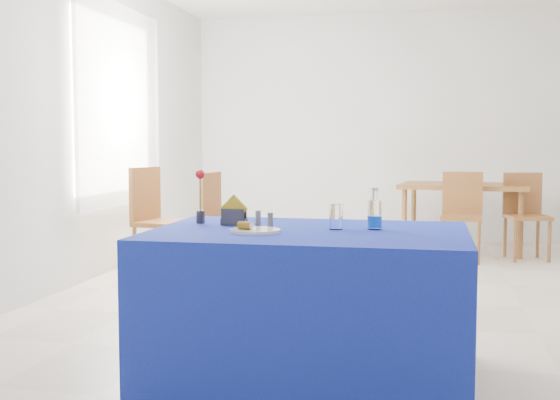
{
  "coord_description": "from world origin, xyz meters",
  "views": [
    {
      "loc": [
        0.41,
        -5.35,
        1.21
      ],
      "look_at": [
        -0.31,
        -1.93,
        0.92
      ],
      "focal_mm": 45.0,
      "sensor_mm": 36.0,
      "label": 1
    }
  ],
  "objects_px": {
    "blue_table": "(308,303)",
    "oak_table": "(464,191)",
    "plate": "(255,231)",
    "chair_win_a": "(156,214)",
    "chair_bg_right": "(525,209)",
    "chair_win_b": "(221,213)",
    "water_bottle": "(375,216)",
    "chair_bg_left": "(462,210)"
  },
  "relations": [
    {
      "from": "plate",
      "to": "chair_win_a",
      "type": "bearing_deg",
      "value": 121.46
    },
    {
      "from": "water_bottle",
      "to": "chair_win_b",
      "type": "relative_size",
      "value": 0.23
    },
    {
      "from": "chair_bg_right",
      "to": "chair_bg_left",
      "type": "bearing_deg",
      "value": -170.16
    },
    {
      "from": "chair_bg_right",
      "to": "chair_win_b",
      "type": "bearing_deg",
      "value": -167.78
    },
    {
      "from": "chair_win_a",
      "to": "chair_win_b",
      "type": "height_order",
      "value": "chair_win_a"
    },
    {
      "from": "oak_table",
      "to": "chair_win_b",
      "type": "relative_size",
      "value": 1.58
    },
    {
      "from": "blue_table",
      "to": "chair_win_a",
      "type": "xyz_separation_m",
      "value": [
        -1.79,
        2.39,
        0.19
      ]
    },
    {
      "from": "chair_win_a",
      "to": "oak_table",
      "type": "bearing_deg",
      "value": -41.68
    },
    {
      "from": "oak_table",
      "to": "chair_bg_left",
      "type": "height_order",
      "value": "chair_bg_left"
    },
    {
      "from": "chair_bg_left",
      "to": "chair_win_b",
      "type": "relative_size",
      "value": 0.98
    },
    {
      "from": "blue_table",
      "to": "chair_bg_left",
      "type": "xyz_separation_m",
      "value": [
        0.95,
        3.86,
        0.14
      ]
    },
    {
      "from": "oak_table",
      "to": "chair_bg_right",
      "type": "distance_m",
      "value": 0.72
    },
    {
      "from": "chair_bg_left",
      "to": "chair_win_b",
      "type": "xyz_separation_m",
      "value": [
        -2.28,
        -0.99,
        0.01
      ]
    },
    {
      "from": "chair_bg_left",
      "to": "plate",
      "type": "bearing_deg",
      "value": -102.37
    },
    {
      "from": "chair_bg_right",
      "to": "chair_win_a",
      "type": "distance_m",
      "value": 3.79
    },
    {
      "from": "plate",
      "to": "chair_win_a",
      "type": "height_order",
      "value": "chair_win_a"
    },
    {
      "from": "chair_win_b",
      "to": "water_bottle",
      "type": "bearing_deg",
      "value": -141.57
    },
    {
      "from": "water_bottle",
      "to": "chair_bg_right",
      "type": "relative_size",
      "value": 0.24
    },
    {
      "from": "blue_table",
      "to": "water_bottle",
      "type": "bearing_deg",
      "value": 17.52
    },
    {
      "from": "water_bottle",
      "to": "oak_table",
      "type": "distance_m",
      "value": 4.41
    },
    {
      "from": "blue_table",
      "to": "chair_win_a",
      "type": "distance_m",
      "value": 2.99
    },
    {
      "from": "plate",
      "to": "blue_table",
      "type": "distance_m",
      "value": 0.48
    },
    {
      "from": "oak_table",
      "to": "chair_bg_right",
      "type": "bearing_deg",
      "value": -31.27
    },
    {
      "from": "plate",
      "to": "chair_win_b",
      "type": "relative_size",
      "value": 0.28
    },
    {
      "from": "chair_bg_right",
      "to": "chair_win_b",
      "type": "xyz_separation_m",
      "value": [
        -2.92,
        -1.23,
        0.02
      ]
    },
    {
      "from": "chair_bg_left",
      "to": "chair_bg_right",
      "type": "distance_m",
      "value": 0.69
    },
    {
      "from": "chair_bg_right",
      "to": "chair_win_a",
      "type": "bearing_deg",
      "value": -163.73
    },
    {
      "from": "plate",
      "to": "oak_table",
      "type": "distance_m",
      "value": 4.76
    },
    {
      "from": "oak_table",
      "to": "chair_bg_left",
      "type": "relative_size",
      "value": 1.61
    },
    {
      "from": "blue_table",
      "to": "chair_bg_left",
      "type": "distance_m",
      "value": 3.98
    },
    {
      "from": "plate",
      "to": "chair_win_b",
      "type": "bearing_deg",
      "value": 109.79
    },
    {
      "from": "chair_win_b",
      "to": "chair_bg_right",
      "type": "bearing_deg",
      "value": -59.71
    },
    {
      "from": "plate",
      "to": "oak_table",
      "type": "xyz_separation_m",
      "value": [
        1.24,
        4.6,
        -0.09
      ]
    },
    {
      "from": "chair_bg_left",
      "to": "chair_win_a",
      "type": "bearing_deg",
      "value": -147.45
    },
    {
      "from": "blue_table",
      "to": "oak_table",
      "type": "height_order",
      "value": "blue_table"
    },
    {
      "from": "blue_table",
      "to": "water_bottle",
      "type": "distance_m",
      "value": 0.57
    },
    {
      "from": "oak_table",
      "to": "chair_win_b",
      "type": "xyz_separation_m",
      "value": [
        -2.32,
        -1.59,
        -0.14
      ]
    },
    {
      "from": "chair_win_a",
      "to": "blue_table",
      "type": "bearing_deg",
      "value": -131.48
    },
    {
      "from": "blue_table",
      "to": "plate",
      "type": "bearing_deg",
      "value": -151.68
    },
    {
      "from": "plate",
      "to": "blue_table",
      "type": "xyz_separation_m",
      "value": [
        0.25,
        0.13,
        -0.39
      ]
    },
    {
      "from": "oak_table",
      "to": "chair_bg_left",
      "type": "bearing_deg",
      "value": -94.47
    },
    {
      "from": "chair_bg_left",
      "to": "oak_table",
      "type": "bearing_deg",
      "value": 89.82
    }
  ]
}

